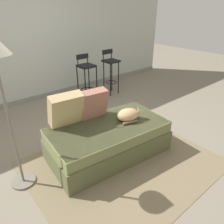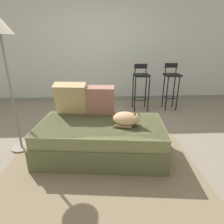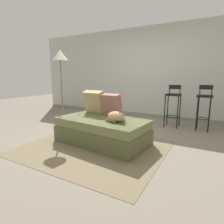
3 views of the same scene
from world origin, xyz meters
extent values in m
plane|color=slate|center=(0.00, 0.00, 0.00)|extent=(16.00, 16.00, 0.00)
cube|color=#B7BCB2|center=(0.00, 2.25, 1.30)|extent=(8.00, 0.10, 2.60)
cube|color=gray|center=(0.00, 2.20, 0.04)|extent=(8.00, 0.02, 0.09)
cube|color=#75664C|center=(0.00, -0.70, 0.00)|extent=(2.33, 1.97, 0.01)
cube|color=brown|center=(0.00, -0.40, 0.15)|extent=(1.71, 1.03, 0.29)
cube|color=olive|center=(0.00, -0.40, 0.37)|extent=(1.67, 0.98, 0.16)
cube|color=#868C57|center=(0.00, -0.40, 0.45)|extent=(1.68, 0.99, 0.02)
cube|color=tan|center=(-0.41, -0.02, 0.69)|extent=(0.47, 0.32, 0.47)
cube|color=#936051|center=(-0.01, -0.06, 0.67)|extent=(0.42, 0.26, 0.42)
ellipsoid|color=tan|center=(0.31, -0.45, 0.54)|extent=(0.37, 0.32, 0.17)
sphere|color=tan|center=(0.44, -0.51, 0.56)|extent=(0.11, 0.11, 0.11)
cone|color=brown|center=(0.41, -0.51, 0.63)|extent=(0.03, 0.03, 0.04)
cone|color=brown|center=(0.46, -0.51, 0.63)|extent=(0.03, 0.03, 0.04)
cylinder|color=brown|center=(0.27, -0.55, 0.48)|extent=(0.22, 0.09, 0.04)
cylinder|color=black|center=(0.72, 1.24, 0.38)|extent=(0.02, 0.02, 0.76)
cylinder|color=black|center=(1.02, 1.24, 0.38)|extent=(0.02, 0.02, 0.76)
cylinder|color=black|center=(0.72, 1.53, 0.38)|extent=(0.02, 0.02, 0.76)
cylinder|color=black|center=(1.02, 1.53, 0.38)|extent=(0.02, 0.02, 0.76)
torus|color=black|center=(0.87, 1.38, 0.25)|extent=(0.31, 0.31, 0.02)
cube|color=black|center=(0.87, 1.38, 0.78)|extent=(0.32, 0.32, 0.04)
cylinder|color=black|center=(0.75, 1.51, 0.85)|extent=(0.02, 0.02, 0.19)
cylinder|color=black|center=(0.99, 1.51, 0.85)|extent=(0.02, 0.02, 0.19)
cube|color=black|center=(0.87, 1.51, 0.95)|extent=(0.28, 0.03, 0.10)
cylinder|color=black|center=(1.42, 1.26, 0.38)|extent=(0.02, 0.02, 0.76)
cylinder|color=black|center=(1.66, 1.26, 0.38)|extent=(0.02, 0.02, 0.76)
cylinder|color=black|center=(1.42, 1.50, 0.38)|extent=(0.02, 0.02, 0.76)
cylinder|color=black|center=(1.66, 1.50, 0.38)|extent=(0.02, 0.02, 0.76)
torus|color=black|center=(1.54, 1.38, 0.27)|extent=(0.26, 0.26, 0.02)
cube|color=black|center=(1.54, 1.38, 0.78)|extent=(0.32, 0.32, 0.04)
cylinder|color=black|center=(1.42, 1.51, 0.86)|extent=(0.02, 0.02, 0.21)
cylinder|color=black|center=(1.66, 1.51, 0.86)|extent=(0.02, 0.02, 0.21)
cube|color=black|center=(1.54, 1.51, 0.96)|extent=(0.28, 0.03, 0.10)
cylinder|color=slate|center=(-1.15, -0.18, 0.01)|extent=(0.28, 0.28, 0.02)
cylinder|color=slate|center=(-1.15, -0.18, 0.76)|extent=(0.03, 0.03, 1.52)
camera|label=1|loc=(-1.61, -2.40, 1.94)|focal=35.00mm
camera|label=2|loc=(0.03, -2.60, 1.44)|focal=30.00mm
camera|label=3|loc=(1.76, -3.17, 1.22)|focal=30.00mm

